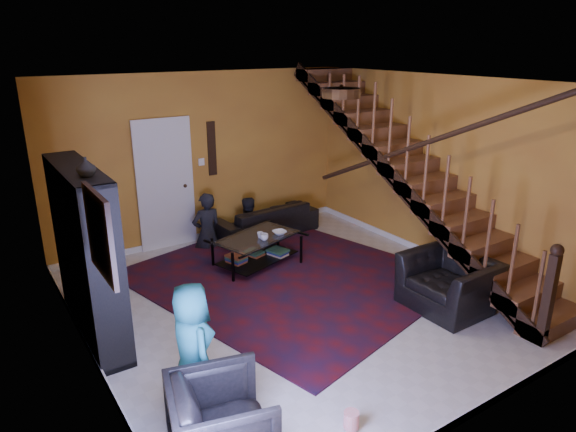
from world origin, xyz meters
The scene contains 21 objects.
floor centered at (0.00, 0.00, 0.00)m, with size 5.50×5.50×0.00m, color beige.
room centered at (-1.33, 1.33, 0.05)m, with size 5.50×5.50×5.50m.
staircase centered at (2.12, 0.00, 1.40)m, with size 0.95×5.02×3.18m.
bookshelf centered at (-2.40, 0.60, 0.96)m, with size 0.35×1.80×2.00m.
door centered at (-0.70, 2.73, 1.02)m, with size 0.82×0.05×2.05m, color silver.
framed_picture centered at (-2.57, -0.90, 1.75)m, with size 0.04×0.74×0.74m, color maroon.
wall_hanging centered at (0.15, 2.73, 1.55)m, with size 0.14×0.03×0.90m, color black.
ceiling_fixture centered at (0.00, -0.80, 2.74)m, with size 0.40×0.40×0.10m, color #3F2814.
rug centered at (0.27, 0.63, 0.01)m, with size 3.50×4.00×0.02m, color #430C11.
sofa centered at (0.91, 2.30, 0.27)m, with size 1.87×0.73×0.55m, color black.
armchair_left centered at (-2.05, -1.94, 0.37)m, with size 0.78×0.80×0.73m, color black.
armchair_right centered at (1.50, -1.23, 0.34)m, with size 1.05×0.92×0.68m, color black.
person_adult_a centered at (-0.18, 2.35, 0.24)m, with size 0.50×0.33×1.37m, color black.
person_adult_b centered at (0.57, 2.35, 0.14)m, with size 0.57×0.44×1.17m, color black.
person_child centered at (-1.95, -1.18, 0.62)m, with size 0.61×0.39×1.24m, color #18525C.
coffee_table centered at (0.12, 1.23, 0.27)m, with size 1.39×1.05×0.47m.
cup_a centered at (0.14, 1.05, 0.52)m, with size 0.12×0.12×0.10m, color #999999.
cup_b centered at (0.14, 1.16, 0.51)m, with size 0.09×0.09×0.09m, color #999999.
bowl centered at (0.46, 1.14, 0.49)m, with size 0.20×0.20×0.05m, color #999999.
vase centered at (-2.41, 0.10, 2.10)m, with size 0.18×0.18×0.19m, color #999999.
popcorn_bucket centered at (-0.95, -2.25, 0.10)m, with size 0.14×0.14×0.16m, color red.
Camera 1 is at (-3.44, -5.01, 3.25)m, focal length 32.00 mm.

